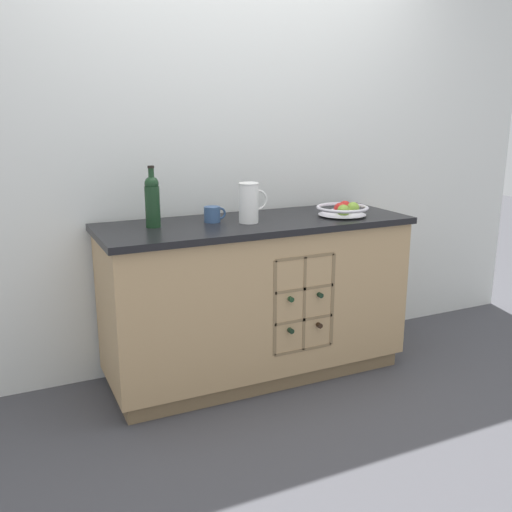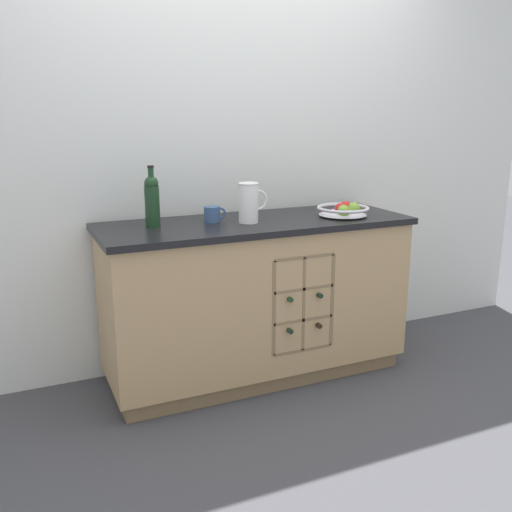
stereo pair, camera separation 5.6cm
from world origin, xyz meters
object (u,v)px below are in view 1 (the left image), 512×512
object	(u,v)px
fruit_bowl	(343,209)
white_pitcher	(249,202)
standing_wine_bottle	(152,200)
ceramic_mug	(213,214)

from	to	relation	value
fruit_bowl	white_pitcher	size ratio (longest dim) A/B	1.38
fruit_bowl	standing_wine_bottle	distance (m)	1.07
fruit_bowl	standing_wine_bottle	xyz separation A→B (m)	(-1.05, 0.15, 0.10)
fruit_bowl	ceramic_mug	distance (m)	0.74
ceramic_mug	white_pitcher	bearing A→B (deg)	-29.82
white_pitcher	standing_wine_bottle	world-z (taller)	standing_wine_bottle
fruit_bowl	ceramic_mug	world-z (taller)	ceramic_mug
fruit_bowl	white_pitcher	distance (m)	0.56
fruit_bowl	standing_wine_bottle	size ratio (longest dim) A/B	0.94
fruit_bowl	ceramic_mug	xyz separation A→B (m)	(-0.73, 0.15, 0.00)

